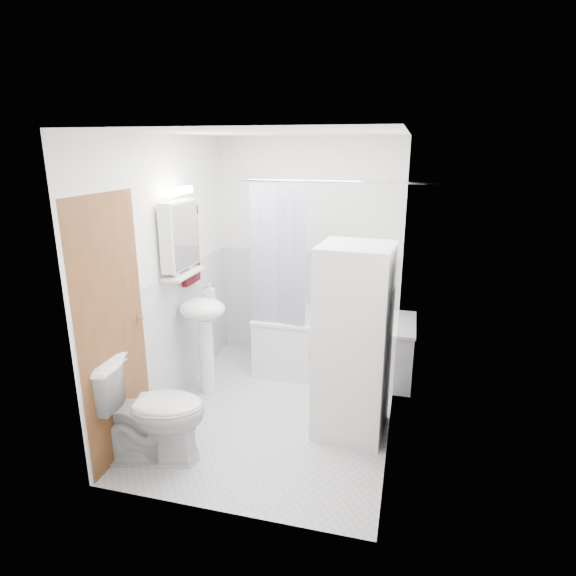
% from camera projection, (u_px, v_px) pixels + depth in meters
% --- Properties ---
extents(floor, '(2.60, 2.60, 0.00)m').
position_uv_depth(floor, '(277.00, 410.00, 4.36)').
color(floor, silver).
rests_on(floor, ground).
extents(room_walls, '(2.60, 2.60, 2.60)m').
position_uv_depth(room_walls, '(275.00, 250.00, 3.93)').
color(room_walls, white).
rests_on(room_walls, ground).
extents(wainscot, '(1.98, 2.58, 2.58)m').
position_uv_depth(wainscot, '(285.00, 337.00, 4.46)').
color(wainscot, white).
rests_on(wainscot, ground).
extents(door, '(0.05, 2.00, 2.00)m').
position_uv_depth(door, '(141.00, 318.00, 3.79)').
color(door, brown).
rests_on(door, ground).
extents(bathtub, '(1.61, 0.76, 0.61)m').
position_uv_depth(bathtub, '(335.00, 342.00, 5.02)').
color(bathtub, white).
rests_on(bathtub, ground).
extents(tub_spout, '(0.04, 0.12, 0.04)m').
position_uv_depth(tub_spout, '(360.00, 280.00, 5.11)').
color(tub_spout, silver).
rests_on(tub_spout, room_walls).
extents(curtain_rod, '(1.79, 0.02, 0.02)m').
position_uv_depth(curtain_rod, '(334.00, 181.00, 4.25)').
color(curtain_rod, silver).
rests_on(curtain_rod, room_walls).
extents(shower_curtain, '(0.55, 0.02, 1.45)m').
position_uv_depth(shower_curtain, '(278.00, 261.00, 4.59)').
color(shower_curtain, '#141747').
rests_on(shower_curtain, curtain_rod).
extents(sink, '(0.44, 0.37, 1.04)m').
position_uv_depth(sink, '(204.00, 324.00, 4.50)').
color(sink, white).
rests_on(sink, ground).
extents(medicine_cabinet, '(0.13, 0.50, 0.71)m').
position_uv_depth(medicine_cabinet, '(179.00, 233.00, 4.22)').
color(medicine_cabinet, white).
rests_on(medicine_cabinet, room_walls).
extents(shelf, '(0.18, 0.54, 0.02)m').
position_uv_depth(shelf, '(184.00, 273.00, 4.32)').
color(shelf, silver).
rests_on(shelf, room_walls).
extents(shower_caddy, '(0.22, 0.06, 0.02)m').
position_uv_depth(shower_caddy, '(366.00, 261.00, 5.03)').
color(shower_caddy, silver).
rests_on(shower_caddy, room_walls).
extents(towel, '(0.07, 0.31, 0.74)m').
position_uv_depth(towel, '(190.00, 244.00, 4.50)').
color(towel, '#4D101F').
rests_on(towel, room_walls).
extents(washer_dryer, '(0.61, 0.60, 1.59)m').
position_uv_depth(washer_dryer, '(353.00, 342.00, 3.86)').
color(washer_dryer, white).
rests_on(washer_dryer, ground).
extents(toilet, '(0.91, 0.63, 0.81)m').
position_uv_depth(toilet, '(151.00, 410.00, 3.59)').
color(toilet, white).
rests_on(toilet, ground).
extents(soap_pump, '(0.08, 0.17, 0.08)m').
position_uv_depth(soap_pump, '(210.00, 297.00, 4.49)').
color(soap_pump, gray).
rests_on(soap_pump, sink).
extents(shelf_bottle, '(0.07, 0.18, 0.07)m').
position_uv_depth(shelf_bottle, '(175.00, 272.00, 4.17)').
color(shelf_bottle, gray).
rests_on(shelf_bottle, shelf).
extents(shelf_cup, '(0.10, 0.09, 0.10)m').
position_uv_depth(shelf_cup, '(189.00, 264.00, 4.42)').
color(shelf_cup, gray).
rests_on(shelf_cup, shelf).
extents(shampoo_a, '(0.13, 0.17, 0.13)m').
position_uv_depth(shampoo_a, '(340.00, 252.00, 5.07)').
color(shampoo_a, gray).
rests_on(shampoo_a, shower_caddy).
extents(shampoo_b, '(0.08, 0.21, 0.08)m').
position_uv_depth(shampoo_b, '(351.00, 255.00, 5.05)').
color(shampoo_b, '#224E8B').
rests_on(shampoo_b, shower_caddy).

